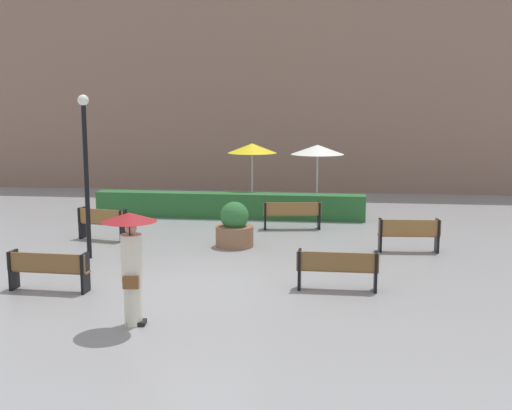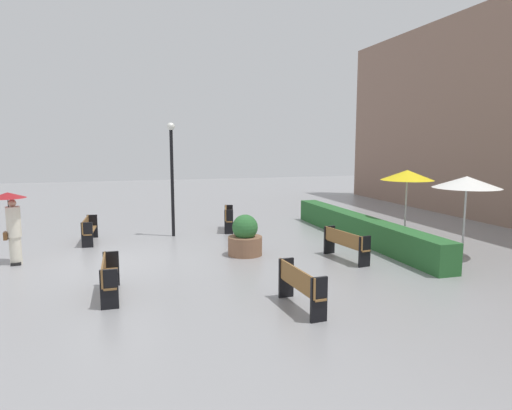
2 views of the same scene
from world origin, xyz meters
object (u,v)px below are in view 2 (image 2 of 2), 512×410
patio_umbrella_white (467,182)px  bench_far_right (300,284)px  bench_back_row (345,243)px  patio_umbrella_yellow (407,175)px  pedestrian_with_umbrella (11,218)px  bench_far_left (228,217)px  planter_pot (245,238)px  bench_near_left (89,228)px  lamp_post (172,168)px  bench_near_right (108,275)px

patio_umbrella_white → bench_far_right: bearing=-67.4°
bench_back_row → patio_umbrella_yellow: 4.08m
pedestrian_with_umbrella → patio_umbrella_yellow: bearing=87.7°
bench_far_left → bench_far_right: 8.78m
planter_pot → bench_near_left: bearing=-124.2°
bench_far_right → lamp_post: (-8.28, -1.74, 2.02)m
bench_near_right → pedestrian_with_umbrella: (-3.65, -2.68, 0.84)m
bench_back_row → patio_umbrella_yellow: (-1.71, 3.23, 1.82)m
lamp_post → bench_near_left: bearing=-84.9°
bench_far_right → pedestrian_with_umbrella: 8.62m
bench_far_left → patio_umbrella_yellow: bearing=56.2°
patio_umbrella_yellow → patio_umbrella_white: 2.41m
patio_umbrella_yellow → lamp_post: bearing=-112.7°
planter_pot → lamp_post: (-3.52, -1.83, 2.00)m
bench_far_right → patio_umbrella_yellow: bearing=130.0°
pedestrian_with_umbrella → patio_umbrella_yellow: size_ratio=0.82×
bench_far_left → planter_pot: bearing=-5.2°
lamp_post → pedestrian_with_umbrella: bearing=-60.5°
bench_far_left → patio_umbrella_white: 8.70m
bench_near_right → pedestrian_with_umbrella: bearing=-143.7°
patio_umbrella_white → patio_umbrella_yellow: bearing=-170.1°
bench_far_left → pedestrian_with_umbrella: pedestrian_with_umbrella is taller
bench_back_row → patio_umbrella_yellow: bearing=117.9°
bench_near_right → bench_far_left: size_ratio=1.13×
patio_umbrella_yellow → patio_umbrella_white: size_ratio=1.02×
patio_umbrella_white → bench_far_left: bearing=-135.6°
bench_near_left → patio_umbrella_yellow: (2.97, 10.70, 1.84)m
bench_near_left → patio_umbrella_yellow: size_ratio=0.70×
patio_umbrella_yellow → bench_back_row: bearing=-62.1°
pedestrian_with_umbrella → patio_umbrella_white: bearing=77.4°
bench_back_row → lamp_post: lamp_post is taller
pedestrian_with_umbrella → lamp_post: lamp_post is taller
bench_back_row → patio_umbrella_yellow: patio_umbrella_yellow is taller
planter_pot → patio_umbrella_yellow: 6.19m
bench_far_left → lamp_post: lamp_post is taller
bench_near_left → patio_umbrella_yellow: bearing=74.5°
bench_near_left → patio_umbrella_white: patio_umbrella_white is taller
bench_near_right → bench_far_right: bench_far_right is taller
bench_back_row → lamp_post: (-4.94, -4.52, 2.02)m
bench_far_right → patio_umbrella_white: size_ratio=0.67×
bench_far_right → lamp_post: 8.70m
bench_near_right → bench_far_left: bench_far_left is taller
planter_pot → lamp_post: size_ratio=0.30×
patio_umbrella_yellow → pedestrian_with_umbrella: bearing=-92.3°
bench_near_left → patio_umbrella_white: bearing=64.3°
bench_back_row → pedestrian_with_umbrella: size_ratio=0.90×
bench_far_right → patio_umbrella_white: (-2.68, 6.42, 1.76)m
pedestrian_with_umbrella → bench_near_right: bearing=36.3°
bench_near_right → bench_back_row: bench_back_row is taller
bench_near_right → planter_pot: planter_pot is taller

